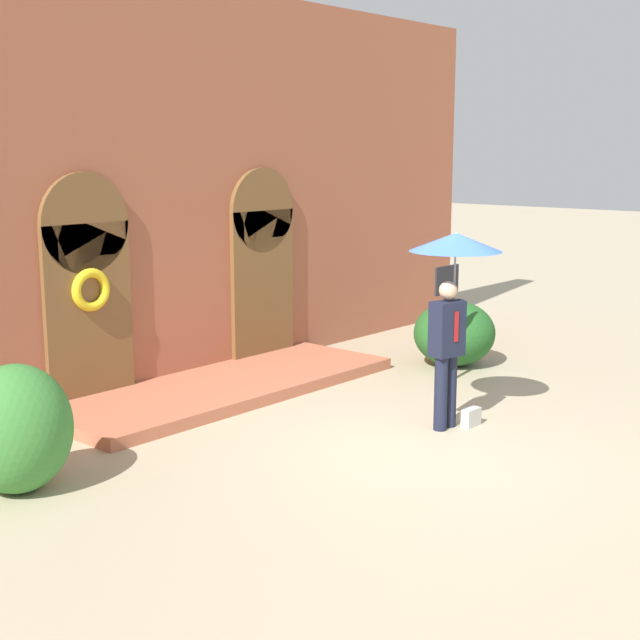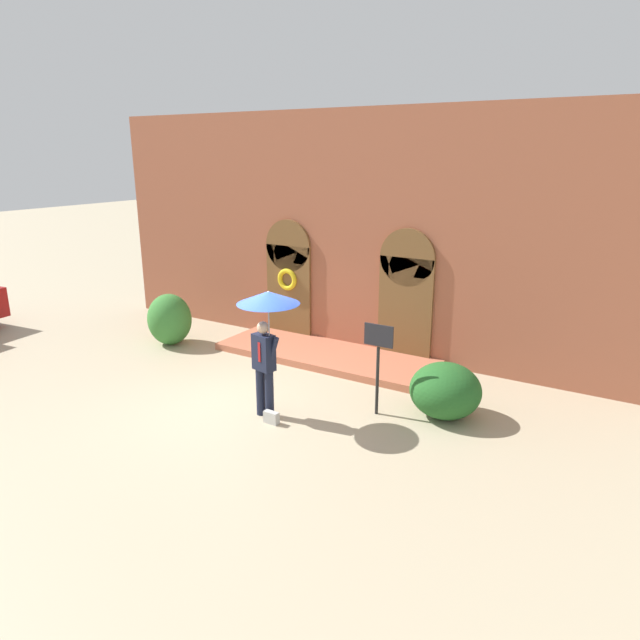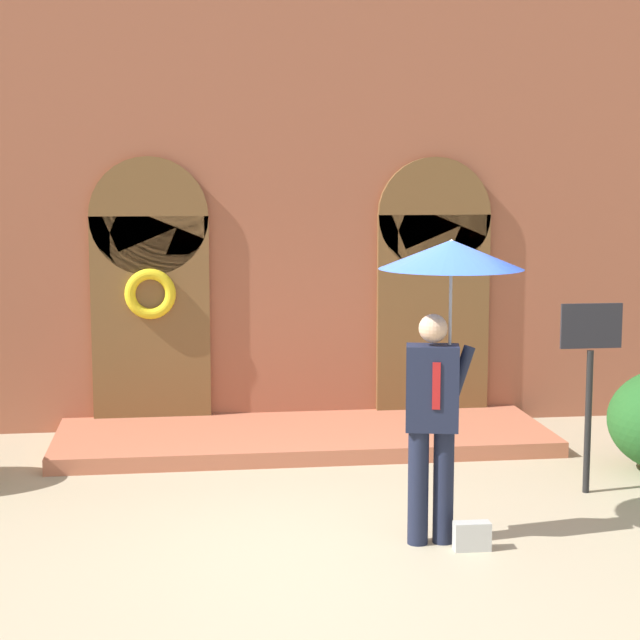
% 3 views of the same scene
% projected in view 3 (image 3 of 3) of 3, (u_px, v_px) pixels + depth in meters
% --- Properties ---
extents(ground_plane, '(80.00, 80.00, 0.00)m').
position_uv_depth(ground_plane, '(348.00, 541.00, 8.37)').
color(ground_plane, tan).
extents(building_facade, '(14.00, 2.30, 5.60)m').
position_uv_depth(building_facade, '(292.00, 190.00, 12.09)').
color(building_facade, '#9E563D').
rests_on(building_facade, ground).
extents(person_with_umbrella, '(1.10, 1.10, 2.36)m').
position_uv_depth(person_with_umbrella, '(446.00, 299.00, 8.08)').
color(person_with_umbrella, '#191E33').
rests_on(person_with_umbrella, ground).
extents(handbag, '(0.28, 0.13, 0.22)m').
position_uv_depth(handbag, '(472.00, 536.00, 8.15)').
color(handbag, '#B7B7B2').
rests_on(handbag, ground).
extents(sign_post, '(0.56, 0.06, 1.72)m').
position_uv_depth(sign_post, '(590.00, 366.00, 9.50)').
color(sign_post, black).
rests_on(sign_post, ground).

